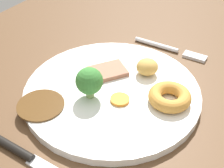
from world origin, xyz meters
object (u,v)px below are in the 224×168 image
object	(u,v)px
broccoli_floret	(89,81)
fork	(172,49)
roast_potato_left	(147,67)
carrot_coin_front	(118,101)
yorkshire_pudding	(170,97)
meat_slice_main	(108,71)
knife	(27,157)
dinner_plate	(112,92)

from	to	relation	value
broccoli_floret	fork	xyz separation A→B (cm)	(-21.63, 4.65, -4.11)
roast_potato_left	carrot_coin_front	world-z (taller)	roast_potato_left
yorkshire_pudding	carrot_coin_front	xyz separation A→B (cm)	(4.41, -6.66, -0.80)
roast_potato_left	fork	world-z (taller)	roast_potato_left
meat_slice_main	knife	distance (cm)	20.62
roast_potato_left	fork	xyz separation A→B (cm)	(-11.25, -0.13, -2.46)
carrot_coin_front	broccoli_floret	xyz separation A→B (cm)	(1.28, -4.59, 2.85)
fork	meat_slice_main	bearing A→B (deg)	-113.58
yorkshire_pudding	carrot_coin_front	distance (cm)	8.03
broccoli_floret	knife	distance (cm)	14.40
carrot_coin_front	broccoli_floret	distance (cm)	5.55
roast_potato_left	knife	xyz separation A→B (cm)	(24.20, -5.28, -2.39)
roast_potato_left	broccoli_floret	world-z (taller)	broccoli_floret
dinner_plate	broccoli_floret	xyz separation A→B (cm)	(3.53, -1.92, 3.80)
dinner_plate	yorkshire_pudding	xyz separation A→B (cm)	(-2.16, 9.33, 1.75)
carrot_coin_front	roast_potato_left	bearing A→B (deg)	178.75
fork	dinner_plate	bearing A→B (deg)	-101.04
roast_potato_left	broccoli_floret	size ratio (longest dim) A/B	0.71
dinner_plate	roast_potato_left	xyz separation A→B (cm)	(-6.85, 2.87, 2.15)
meat_slice_main	carrot_coin_front	distance (cm)	7.90
yorkshire_pudding	carrot_coin_front	bearing A→B (deg)	-56.49
roast_potato_left	fork	distance (cm)	11.51
meat_slice_main	knife	size ratio (longest dim) A/B	0.34
meat_slice_main	broccoli_floret	distance (cm)	7.35
dinner_plate	broccoli_floret	bearing A→B (deg)	-28.49
roast_potato_left	broccoli_floret	bearing A→B (deg)	-24.75
meat_slice_main	dinner_plate	bearing A→B (deg)	43.16
meat_slice_main	yorkshire_pudding	world-z (taller)	yorkshire_pudding
dinner_plate	fork	xyz separation A→B (cm)	(-18.10, 2.74, -0.31)
meat_slice_main	knife	xyz separation A→B (cm)	(20.56, 0.61, -1.35)
meat_slice_main	yorkshire_pudding	distance (cm)	12.41
broccoli_floret	fork	size ratio (longest dim) A/B	0.35
carrot_coin_front	dinner_plate	bearing A→B (deg)	-130.17
meat_slice_main	broccoli_floret	xyz separation A→B (cm)	(6.75, 1.10, 2.70)
carrot_coin_front	broccoli_floret	size ratio (longest dim) A/B	0.57
yorkshire_pudding	knife	xyz separation A→B (cm)	(19.50, -11.74, -1.99)
dinner_plate	broccoli_floret	distance (cm)	5.53
broccoli_floret	knife	world-z (taller)	broccoli_floret
dinner_plate	carrot_coin_front	xyz separation A→B (cm)	(2.26, 2.67, 0.95)
dinner_plate	fork	size ratio (longest dim) A/B	1.92
dinner_plate	meat_slice_main	xyz separation A→B (cm)	(-3.22, -3.02, 1.10)
broccoli_floret	carrot_coin_front	bearing A→B (deg)	105.55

